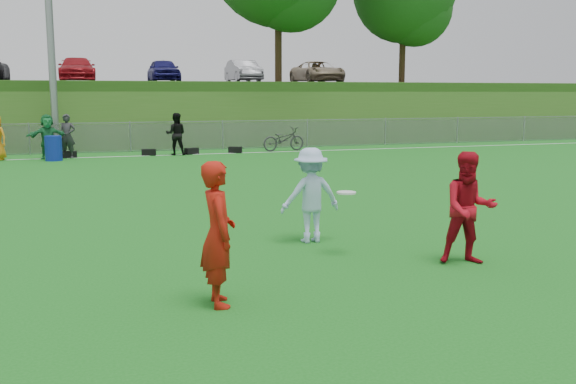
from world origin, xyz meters
name	(u,v)px	position (x,y,z in m)	size (l,w,h in m)	color
ground	(251,282)	(0.00, 0.00, 0.00)	(120.00, 120.00, 0.00)	#146317
sideline_far	(135,156)	(0.00, 18.00, 0.01)	(60.00, 0.10, 0.01)	white
fence	(130,137)	(0.00, 20.00, 0.65)	(58.00, 0.06, 1.30)	gray
berm	(115,110)	(0.00, 31.00, 1.50)	(120.00, 18.00, 3.00)	#2A5718
parking_lot	(112,83)	(0.00, 33.00, 3.05)	(120.00, 12.00, 0.10)	black
car_row	(92,70)	(-1.17, 32.00, 3.82)	(32.04, 5.18, 1.44)	white
spectator_row	(58,136)	(-2.85, 18.00, 0.85)	(8.46, 0.86, 1.69)	#AB0B31
gear_bags	(163,152)	(1.12, 18.10, 0.13)	(7.18, 0.48, 0.26)	black
player_red_left	(218,234)	(-0.59, -0.77, 0.86)	(0.63, 0.41, 1.72)	#AE170C
player_red_center	(469,208)	(3.28, -0.07, 0.83)	(0.80, 0.63, 1.66)	#AE0C1A
player_blue	(311,195)	(1.56, 1.96, 0.80)	(1.03, 0.59, 1.59)	#ABC6ED
frisbee	(346,193)	(1.78, 0.96, 0.98)	(0.30, 0.30, 0.03)	white
recycling_bin	(53,148)	(-3.00, 17.20, 0.46)	(0.61, 0.61, 0.92)	#0E259C
bicycle	(284,139)	(6.33, 18.38, 0.51)	(0.67, 1.93, 1.01)	#2D2D2F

